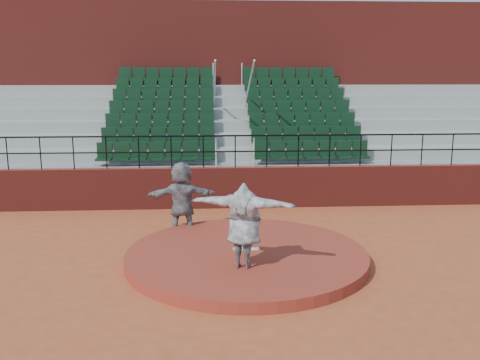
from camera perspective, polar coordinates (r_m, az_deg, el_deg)
The scene contains 9 objects.
ground at distance 12.38m, azimuth 0.70°, elevation -8.71°, with size 90.00×90.00×0.00m, color #A14624.
pitchers_mound at distance 12.34m, azimuth 0.71°, elevation -8.16°, with size 5.50×5.50×0.25m, color maroon.
pitching_rubber at distance 12.43m, azimuth 0.66°, elevation -7.32°, with size 0.60×0.15×0.03m, color white.
boundary_wall at distance 16.99m, azimuth -0.51°, elevation -0.78°, with size 24.00×0.30×1.30m, color maroon.
wall_railing at distance 16.75m, azimuth -0.52°, elevation 3.83°, with size 24.04×0.05×1.03m.
seating_deck at distance 20.44m, azimuth -1.04°, elevation 3.61°, with size 24.00×5.97×4.63m.
press_box_facade at distance 24.20m, azimuth -1.46°, elevation 9.84°, with size 24.00×3.00×7.10m, color maroon.
pitcher at distance 11.08m, azimuth 0.41°, elevation -4.87°, with size 2.22×0.60×1.81m, color black.
fielder at distance 14.21m, azimuth -6.21°, elevation -1.94°, with size 1.83×0.58×1.97m, color black.
Camera 1 is at (-0.85, -11.58, 4.30)m, focal length 40.00 mm.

